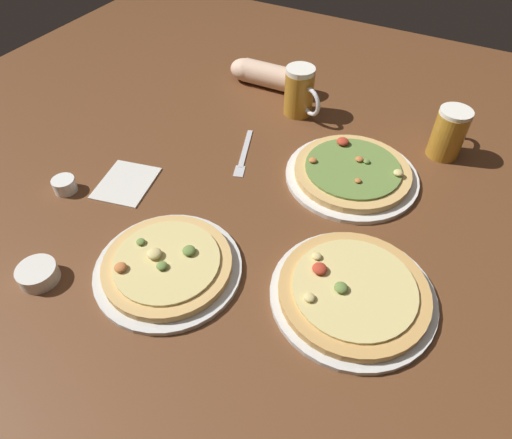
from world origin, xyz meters
The scene contains 11 objects.
ground_plane centered at (0.00, 0.00, -0.01)m, with size 2.40×2.40×0.03m, color brown.
pizza_plate_near centered at (-0.10, -0.20, 0.02)m, with size 0.30×0.30×0.05m.
pizza_plate_far centered at (0.13, 0.26, 0.02)m, with size 0.33×0.33×0.05m.
pizza_plate_side centered at (0.26, -0.08, 0.02)m, with size 0.33×0.33×0.05m.
beer_mug_dark centered at (-0.11, 0.47, 0.07)m, with size 0.13×0.09×0.14m.
beer_mug_amber centered at (0.31, 0.47, 0.07)m, with size 0.08×0.14×0.13m.
ramekin_sauce centered at (-0.32, -0.34, 0.02)m, with size 0.08×0.08×0.03m, color silver.
ramekin_butter centered at (-0.47, -0.12, 0.02)m, with size 0.06×0.06×0.03m, color white.
napkin_folded centered at (-0.36, -0.03, 0.00)m, with size 0.13×0.15×0.01m, color silver.
fork_left centered at (-0.15, 0.22, 0.00)m, with size 0.09×0.20×0.01m.
diner_arm centered at (-0.27, 0.57, 0.04)m, with size 0.27×0.08×0.08m.
Camera 1 is at (0.33, -0.61, 0.74)m, focal length 31.17 mm.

